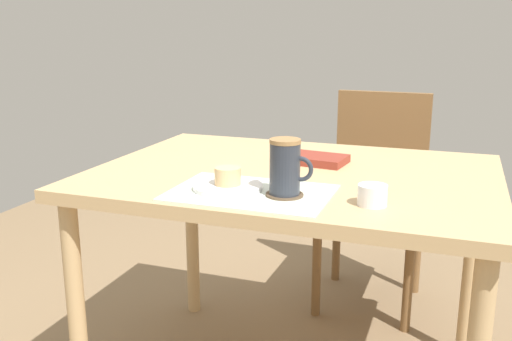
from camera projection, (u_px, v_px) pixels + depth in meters
dining_table at (294, 196)px, 1.68m from camera, size 1.15×0.84×0.72m
wooden_chair at (375, 189)px, 2.36m from camera, size 0.43×0.43×0.87m
placemat at (251, 193)px, 1.44m from camera, size 0.40×0.28×0.00m
pastry_plate at (228, 187)px, 1.46m from camera, size 0.18×0.18×0.01m
pastry at (228, 176)px, 1.45m from camera, size 0.07×0.07×0.04m
coffee_coaster at (285, 195)px, 1.41m from camera, size 0.09×0.09×0.00m
coffee_mug at (286, 167)px, 1.39m from camera, size 0.11×0.08×0.14m
sugar_bowl at (372, 195)px, 1.34m from camera, size 0.07×0.07×0.05m
small_book at (316, 159)px, 1.75m from camera, size 0.19×0.15×0.02m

